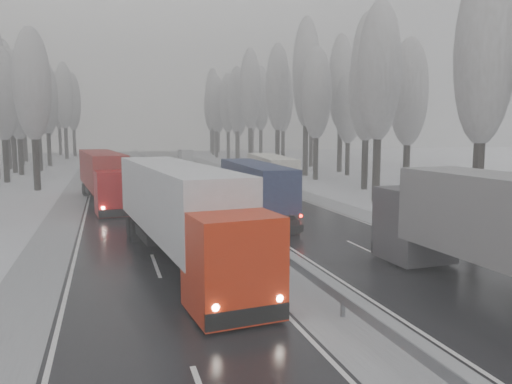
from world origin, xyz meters
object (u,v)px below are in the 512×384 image
truck_red_white (180,208)px  truck_red_red (103,174)px  truck_blue_box (251,185)px  box_truck_distant (186,156)px  truck_cream_box (268,173)px

truck_red_white → truck_red_red: size_ratio=1.07×
truck_blue_box → box_truck_distant: size_ratio=2.18×
truck_blue_box → box_truck_distant: truck_blue_box is taller
truck_red_red → truck_blue_box: bearing=-48.8°
truck_blue_box → box_truck_distant: 55.97m
truck_blue_box → truck_cream_box: size_ratio=1.00×
truck_red_red → truck_cream_box: bearing=-6.1°
truck_cream_box → box_truck_distant: truck_cream_box is taller
truck_blue_box → truck_red_red: bearing=139.2°
truck_blue_box → truck_red_red: truck_red_red is taller
truck_cream_box → truck_red_red: size_ratio=0.89×
truck_blue_box → truck_cream_box: (4.26, 9.17, -0.02)m
truck_blue_box → truck_red_red: (-9.99, 9.05, 0.24)m
truck_cream_box → truck_red_white: bearing=-110.8°
truck_blue_box → truck_red_white: truck_red_white is taller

